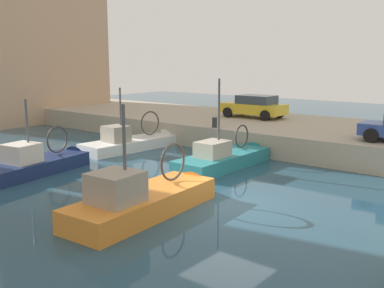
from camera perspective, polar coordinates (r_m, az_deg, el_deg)
water_surface at (r=15.27m, az=4.80°, el=-7.65°), size 80.00×80.00×0.00m
quay_wall at (r=25.23m, az=19.70°, el=0.47°), size 9.00×56.00×1.20m
fishing_boat_white at (r=24.79m, az=-7.25°, el=-0.31°), size 6.37×2.37×4.21m
fishing_boat_teal at (r=20.63m, az=4.59°, el=-2.50°), size 6.22×2.00×4.80m
fishing_boat_orange at (r=14.52m, az=-5.44°, el=-8.07°), size 6.41×2.22×4.37m
fishing_boat_navy at (r=20.60m, az=-18.65°, el=-3.00°), size 5.89×2.57×4.01m
parked_car_yellow at (r=28.59m, az=7.98°, el=4.81°), size 2.03×4.02×1.43m
mooring_bollard_mid at (r=24.19m, az=2.92°, el=2.77°), size 0.28×0.28×0.55m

